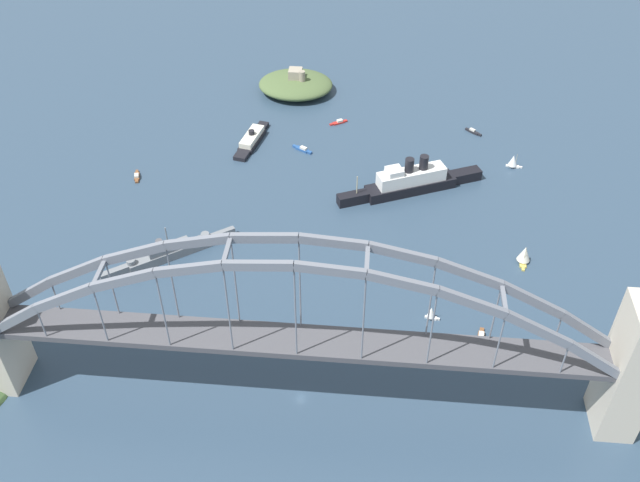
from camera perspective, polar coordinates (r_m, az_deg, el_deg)
ground_plane at (r=269.40m, az=-1.57°, el=-12.50°), size 1400.00×1400.00×0.00m
harbor_arch_bridge at (r=244.77m, az=-1.71°, el=-8.09°), size 284.95×18.77×74.51m
ocean_liner at (r=360.02m, az=7.38°, el=4.79°), size 73.70×36.62×19.93m
naval_cruiser at (r=326.63m, az=-12.13°, el=-0.92°), size 53.92×39.82×17.52m
harbor_ferry_steamer at (r=397.67m, az=-5.52°, el=8.18°), size 14.23×39.36×7.80m
fort_island_mid_harbor at (r=444.36m, az=-1.97°, el=12.53°), size 45.42×38.21×15.81m
small_boat_0 at (r=390.26m, az=-1.41°, el=7.42°), size 11.56×7.83×2.51m
small_boat_1 at (r=414.40m, az=1.54°, el=9.57°), size 10.27×7.01×2.12m
small_boat_2 at (r=295.81m, az=8.97°, el=-5.73°), size 6.27×3.92×7.49m
small_boat_3 at (r=294.14m, az=12.85°, el=-7.56°), size 3.67×10.47×2.17m
small_boat_4 at (r=389.30m, az=15.32°, el=6.26°), size 8.64×5.30×8.21m
small_boat_5 at (r=414.58m, az=12.25°, el=8.62°), size 9.02×7.52×2.31m
small_boat_6 at (r=329.53m, az=16.16°, el=-1.02°), size 6.34×10.73×9.87m
small_boat_7 at (r=381.47m, az=-14.56°, el=5.07°), size 4.39×10.87×2.33m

